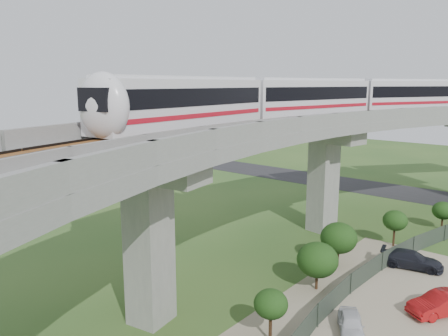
{
  "coord_description": "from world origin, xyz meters",
  "views": [
    {
      "loc": [
        19.11,
        -25.57,
        13.58
      ],
      "look_at": [
        -0.97,
        -1.61,
        7.5
      ],
      "focal_mm": 35.0,
      "sensor_mm": 36.0,
      "label": 1
    }
  ],
  "objects_px": {
    "car_dark": "(412,260)",
    "car_red": "(441,304)",
    "car_white": "(351,324)",
    "metro_train": "(378,97)"
  },
  "relations": [
    {
      "from": "metro_train",
      "to": "car_dark",
      "type": "xyz_separation_m",
      "value": [
        7.31,
        -10.36,
        -11.63
      ]
    },
    {
      "from": "car_white",
      "to": "metro_train",
      "type": "bearing_deg",
      "value": 79.34
    },
    {
      "from": "metro_train",
      "to": "car_red",
      "type": "bearing_deg",
      "value": -56.34
    },
    {
      "from": "car_red",
      "to": "car_dark",
      "type": "height_order",
      "value": "car_red"
    },
    {
      "from": "metro_train",
      "to": "car_white",
      "type": "xyz_separation_m",
      "value": [
        7.55,
        -21.58,
        -11.72
      ]
    },
    {
      "from": "car_dark",
      "to": "car_red",
      "type": "bearing_deg",
      "value": -162.31
    },
    {
      "from": "metro_train",
      "to": "car_red",
      "type": "relative_size",
      "value": 14.37
    },
    {
      "from": "car_white",
      "to": "car_dark",
      "type": "distance_m",
      "value": 11.23
    },
    {
      "from": "metro_train",
      "to": "car_dark",
      "type": "relative_size",
      "value": 13.39
    },
    {
      "from": "metro_train",
      "to": "car_red",
      "type": "xyz_separation_m",
      "value": [
        10.78,
        -16.19,
        -11.6
      ]
    }
  ]
}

